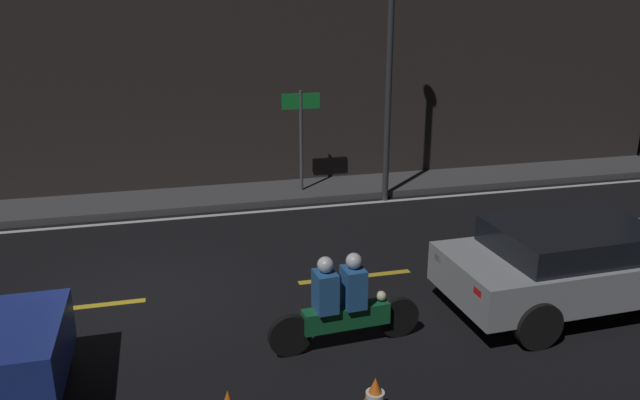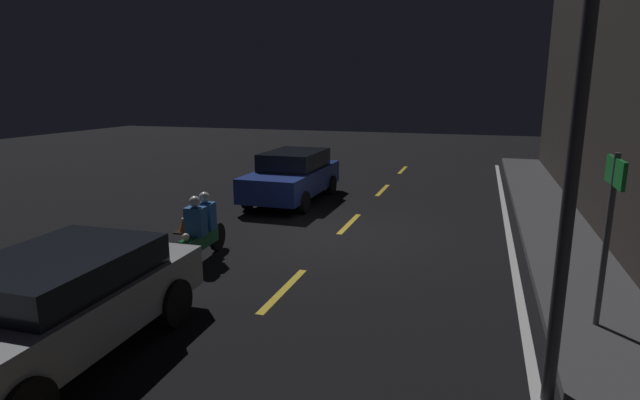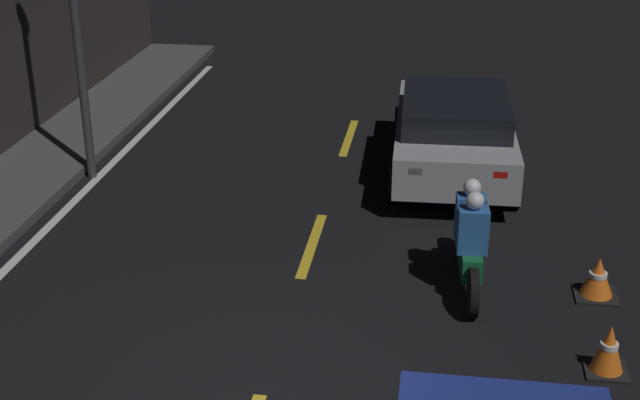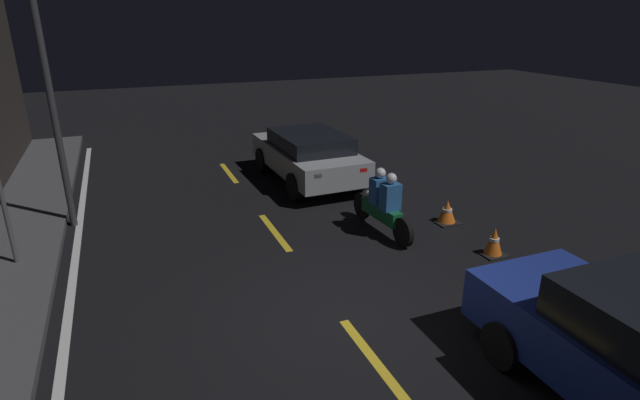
% 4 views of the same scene
% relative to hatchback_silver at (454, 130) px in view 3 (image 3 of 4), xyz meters
% --- Properties ---
extents(ground_plane, '(56.00, 56.00, 0.00)m').
position_rel_hatchback_silver_xyz_m(ground_plane, '(-6.45, 1.87, -0.76)').
color(ground_plane, black).
extents(lane_dash_d, '(2.00, 0.14, 0.01)m').
position_rel_hatchback_silver_xyz_m(lane_dash_d, '(-2.95, 1.87, -0.75)').
color(lane_dash_d, gold).
rests_on(lane_dash_d, ground).
extents(lane_dash_e, '(2.00, 0.14, 0.01)m').
position_rel_hatchback_silver_xyz_m(lane_dash_e, '(1.55, 1.87, -0.75)').
color(lane_dash_e, gold).
rests_on(lane_dash_e, ground).
extents(hatchback_silver, '(4.25, 2.06, 1.37)m').
position_rel_hatchback_silver_xyz_m(hatchback_silver, '(0.00, 0.00, 0.00)').
color(hatchback_silver, '#9EA0A5').
rests_on(hatchback_silver, ground).
extents(motorcycle, '(2.19, 0.40, 1.37)m').
position_rel_hatchback_silver_xyz_m(motorcycle, '(-3.81, -0.23, -0.12)').
color(motorcycle, black).
rests_on(motorcycle, ground).
extents(traffic_cone_near, '(0.44, 0.44, 0.56)m').
position_rel_hatchback_silver_xyz_m(traffic_cone_near, '(-5.51, -1.67, -0.49)').
color(traffic_cone_near, black).
rests_on(traffic_cone_near, ground).
extents(traffic_cone_mid, '(0.51, 0.51, 0.51)m').
position_rel_hatchback_silver_xyz_m(traffic_cone_mid, '(-3.86, -1.79, -0.51)').
color(traffic_cone_mid, black).
rests_on(traffic_cone_mid, ground).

